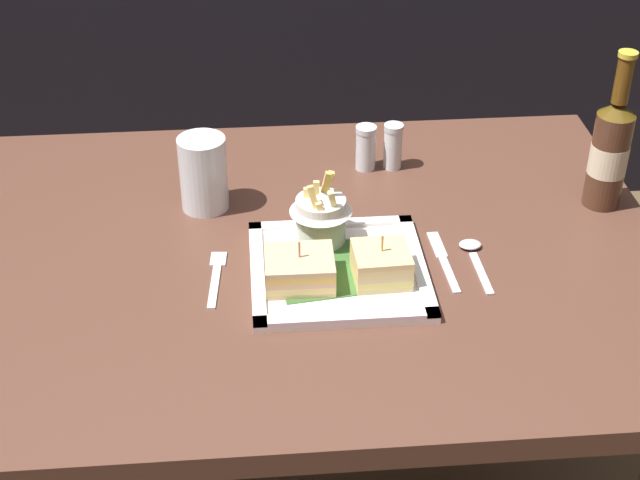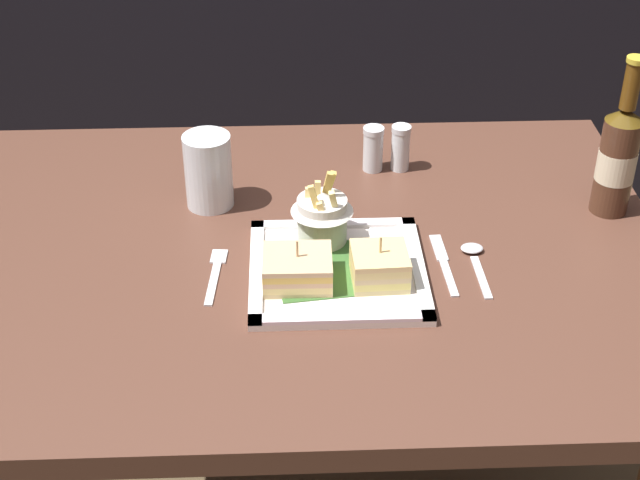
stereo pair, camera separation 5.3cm
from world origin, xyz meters
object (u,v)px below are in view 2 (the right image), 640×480
sandwich_half_right (380,266)px  beer_bottle (618,157)px  knife (443,262)px  spoon (474,256)px  pepper_shaker (400,150)px  dining_table (304,324)px  salt_shaker (373,151)px  fries_cup (322,212)px  fork (215,273)px  water_glass (209,176)px  sandwich_half_left (297,269)px  square_plate (337,271)px

sandwich_half_right → beer_bottle: 0.45m
knife → spoon: (0.05, 0.01, 0.00)m
beer_bottle → pepper_shaker: bearing=155.2°
dining_table → knife: 0.26m
beer_bottle → salt_shaker: 0.41m
fries_cup → knife: 0.20m
spoon → salt_shaker: 0.32m
sandwich_half_right → salt_shaker: (0.02, 0.35, 0.00)m
pepper_shaker → spoon: bearing=-73.6°
salt_shaker → fork: bearing=-130.5°
dining_table → water_glass: water_glass is taller
sandwich_half_left → spoon: 0.28m
spoon → salt_shaker: bearing=114.9°
fork → pepper_shaker: bearing=44.7°
knife → pepper_shaker: size_ratio=1.94×
square_plate → fries_cup: bearing=104.0°
knife → pepper_shaker: 0.30m
sandwich_half_right → fork: sandwich_half_right is taller
salt_shaker → beer_bottle: bearing=-21.9°
water_glass → fork: size_ratio=0.89×
knife → fries_cup: bearing=163.7°
sandwich_half_left → beer_bottle: bearing=20.6°
spoon → salt_shaker: (-0.13, 0.29, 0.03)m
square_plate → fork: (-0.18, 0.01, -0.00)m
knife → spoon: size_ratio=1.17×
beer_bottle → water_glass: beer_bottle is taller
fries_cup → knife: fries_cup is taller
fork → spoon: bearing=3.3°
sandwich_half_right → fries_cup: 0.14m
beer_bottle → salt_shaker: beer_bottle is taller
sandwich_half_right → pepper_shaker: sandwich_half_right is taller
sandwich_half_left → pepper_shaker: 0.40m
fries_cup → fork: size_ratio=0.83×
fries_cup → fork: bearing=-157.2°
knife → pepper_shaker: bearing=96.9°
fries_cup → spoon: fries_cup is taller
square_plate → sandwich_half_left: size_ratio=2.58×
knife → water_glass: bearing=152.9°
square_plate → water_glass: 0.30m
square_plate → pepper_shaker: 0.35m
dining_table → knife: size_ratio=7.06×
fries_cup → square_plate: bearing=-76.0°
fork → salt_shaker: (0.26, 0.31, 0.03)m
fork → fries_cup: bearing=22.8°
sandwich_half_right → spoon: 0.17m
fries_cup → spoon: (0.23, -0.05, -0.06)m
sandwich_half_right → salt_shaker: size_ratio=1.03×
square_plate → sandwich_half_left: sandwich_half_left is taller
fork → beer_bottle: bearing=13.7°
beer_bottle → knife: (-0.30, -0.14, -0.10)m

